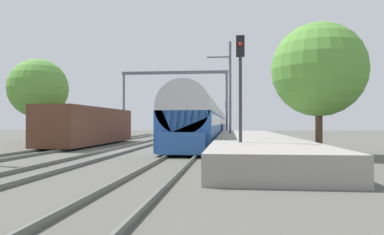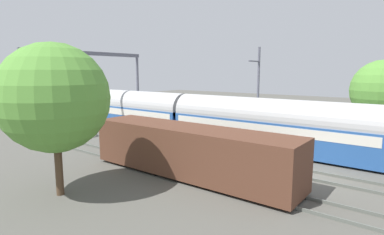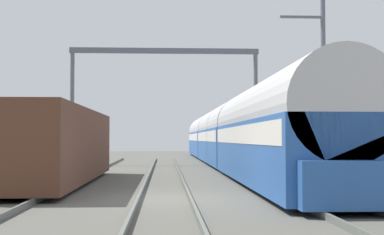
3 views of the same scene
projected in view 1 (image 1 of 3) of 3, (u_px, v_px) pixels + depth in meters
name	position (u px, v px, depth m)	size (l,w,h in m)	color
ground	(123.00, 151.00, 22.14)	(120.00, 120.00, 0.00)	#54534C
track_far_west	(58.00, 149.00, 22.58)	(1.52, 60.00, 0.16)	#5C6058
track_west	(123.00, 150.00, 22.14)	(1.52, 60.00, 0.16)	#5C6058
track_east	(190.00, 150.00, 21.71)	(1.52, 60.00, 0.16)	#5C6058
platform	(252.00, 142.00, 23.30)	(4.40, 28.00, 0.90)	gray
passenger_train	(210.00, 121.00, 42.18)	(2.93, 49.20, 3.82)	#28569E
freight_car	(90.00, 126.00, 27.86)	(2.80, 13.00, 2.70)	#563323
person_crossing	(221.00, 129.00, 37.62)	(0.28, 0.42, 1.73)	#3A3A3A
railway_signal_near	(240.00, 82.00, 15.34)	(0.36, 0.30, 5.44)	#2D2D33
railway_signal_far	(227.00, 113.00, 48.57)	(0.36, 0.30, 4.66)	#2D2D33
catenary_gantry	(174.00, 90.00, 42.87)	(12.76, 0.28, 7.86)	#595A69
catenary_pole_east_mid	(230.00, 91.00, 27.77)	(1.90, 0.20, 8.00)	#595A69
tree_west_background	(38.00, 88.00, 31.81)	(5.16, 5.16, 7.34)	#4C3826
tree_east_background	(319.00, 70.00, 18.73)	(4.87, 4.87, 6.92)	#4C3826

